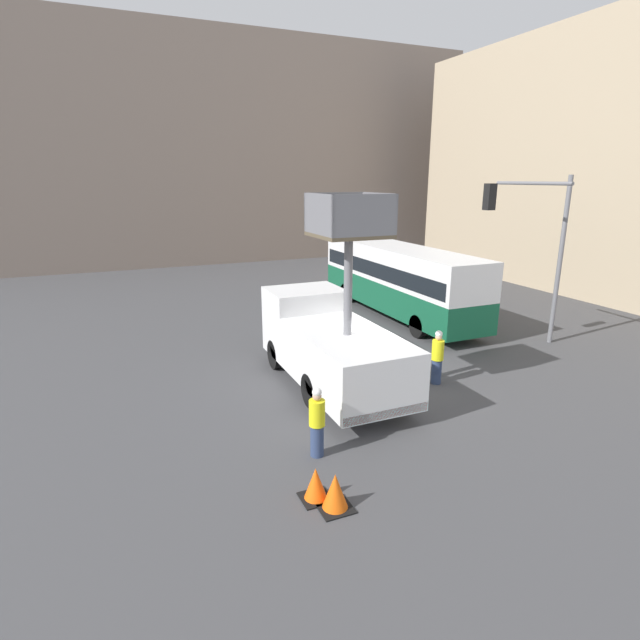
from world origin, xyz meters
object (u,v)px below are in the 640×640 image
(city_bus, at_px, (398,276))
(road_worker_near_truck, at_px, (317,422))
(utility_truck, at_px, (330,341))
(traffic_light_pole, at_px, (538,234))
(traffic_cone_near_truck, at_px, (335,492))
(traffic_cone_mid_road, at_px, (316,484))
(road_worker_directing, at_px, (437,357))

(city_bus, relative_size, road_worker_near_truck, 6.27)
(utility_truck, bearing_deg, traffic_light_pole, 3.46)
(road_worker_near_truck, bearing_deg, utility_truck, 3.22)
(traffic_cone_near_truck, bearing_deg, utility_truck, 66.83)
(traffic_cone_mid_road, bearing_deg, road_worker_near_truck, 66.20)
(traffic_cone_near_truck, bearing_deg, road_worker_near_truck, 77.52)
(road_worker_near_truck, bearing_deg, city_bus, -8.23)
(traffic_cone_mid_road, bearing_deg, traffic_light_pole, 26.94)
(utility_truck, relative_size, road_worker_near_truck, 3.81)
(road_worker_directing, bearing_deg, road_worker_near_truck, 144.20)
(road_worker_directing, distance_m, traffic_cone_mid_road, 7.14)
(traffic_cone_mid_road, bearing_deg, road_worker_directing, 34.45)
(traffic_light_pole, height_order, traffic_cone_near_truck, traffic_light_pole)
(traffic_light_pole, xyz_separation_m, road_worker_directing, (-5.46, -1.73, -3.50))
(traffic_light_pole, bearing_deg, city_bus, 110.31)
(utility_truck, relative_size, city_bus, 0.61)
(traffic_cone_near_truck, relative_size, traffic_cone_mid_road, 1.09)
(road_worker_directing, xyz_separation_m, traffic_cone_near_truck, (-5.63, -4.46, -0.52))
(traffic_light_pole, relative_size, traffic_cone_mid_road, 9.19)
(road_worker_near_truck, distance_m, traffic_cone_near_truck, 2.07)
(road_worker_near_truck, distance_m, road_worker_directing, 5.77)
(utility_truck, xyz_separation_m, road_worker_directing, (3.21, -1.21, -0.59))
(city_bus, distance_m, road_worker_near_truck, 13.27)
(traffic_cone_mid_road, bearing_deg, traffic_cone_near_truck, -61.30)
(city_bus, distance_m, traffic_light_pole, 6.81)
(traffic_light_pole, xyz_separation_m, traffic_cone_mid_road, (-11.33, -5.76, -4.05))
(traffic_light_pole, height_order, road_worker_directing, traffic_light_pole)
(road_worker_near_truck, relative_size, traffic_cone_near_truck, 2.27)
(city_bus, bearing_deg, road_worker_directing, 169.22)
(road_worker_near_truck, bearing_deg, road_worker_directing, -32.83)
(traffic_light_pole, distance_m, road_worker_directing, 6.71)
(road_worker_directing, bearing_deg, traffic_cone_mid_road, 152.96)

